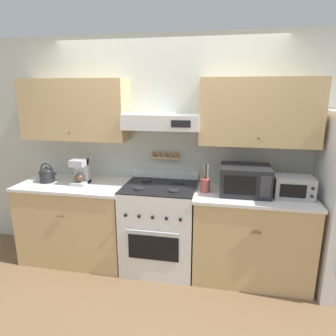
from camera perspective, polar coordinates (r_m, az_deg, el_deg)
The scene contains 10 objects.
ground_plane at distance 3.37m, azimuth -2.79°, elevation -21.00°, with size 16.00×16.00×0.00m, color brown.
wall_back at distance 3.40m, azimuth -0.67°, elevation 5.79°, with size 5.20×0.46×2.55m.
counter_left at distance 3.74m, azimuth -16.92°, elevation -9.56°, with size 1.23×0.68×0.93m.
counter_right at distance 3.36m, azimuth 15.57°, elevation -12.31°, with size 1.20×0.68×0.93m.
stove_range at distance 3.40m, azimuth -1.53°, elevation -11.08°, with size 0.77×0.68×1.06m.
tea_kettle at distance 3.71m, azimuth -22.06°, elevation -1.16°, with size 0.21×0.17×0.22m.
coffee_maker at distance 3.52m, azimuth -16.28°, elevation -0.56°, with size 0.16×0.21×0.29m.
microwave at distance 3.14m, azimuth 14.47°, elevation -2.23°, with size 0.50×0.39×0.29m.
utensil_crock at distance 3.14m, azimuth 7.08°, elevation -3.13°, with size 0.10×0.10×0.30m.
toaster_oven at distance 3.20m, azimuth 22.76°, elevation -3.36°, with size 0.37×0.28×0.21m.
Camera 1 is at (0.67, -2.65, 1.96)m, focal length 32.00 mm.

